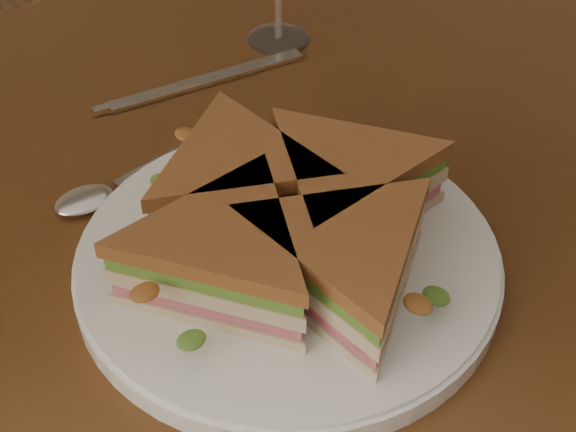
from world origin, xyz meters
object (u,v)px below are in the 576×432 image
(plate, at_px, (288,260))
(knife, at_px, (195,85))
(sandwich_wedges, at_px, (288,221))
(spoon, at_px, (109,188))
(table, at_px, (181,301))

(plate, bearing_deg, knife, 73.70)
(sandwich_wedges, xyz_separation_m, knife, (0.07, 0.25, -0.04))
(plate, distance_m, knife, 0.26)
(knife, bearing_deg, spoon, -138.43)
(plate, relative_size, sandwich_wedges, 1.08)
(spoon, relative_size, knife, 0.85)
(plate, height_order, sandwich_wedges, sandwich_wedges)
(table, bearing_deg, knife, 52.76)
(plate, xyz_separation_m, spoon, (-0.06, 0.15, -0.00))
(sandwich_wedges, height_order, knife, sandwich_wedges)
(sandwich_wedges, relative_size, spoon, 1.53)
(table, relative_size, sandwich_wedges, 4.30)
(sandwich_wedges, relative_size, knife, 1.30)
(sandwich_wedges, height_order, spoon, sandwich_wedges)
(table, bearing_deg, plate, -69.16)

